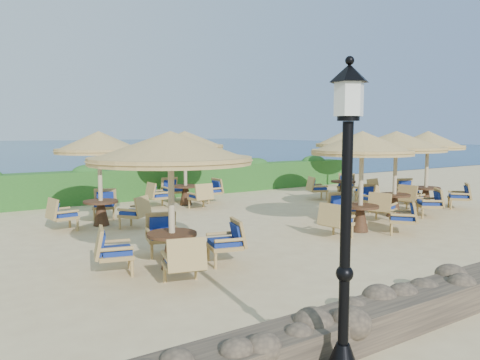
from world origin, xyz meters
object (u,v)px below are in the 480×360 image
at_px(cafe_set_5, 344,154).
at_px(lamp_post, 345,240).
at_px(cafe_set_1, 362,161).
at_px(cafe_set_0, 171,171).
at_px(cafe_set_2, 396,154).
at_px(extra_parasol, 348,142).
at_px(cafe_set_4, 185,155).
at_px(cafe_set_6, 427,155).
at_px(cafe_set_3, 99,162).

bearing_deg(cafe_set_5, lamp_post, -135.76).
xyz_separation_m(lamp_post, cafe_set_1, (5.88, 5.11, 0.33)).
relative_size(cafe_set_0, cafe_set_2, 1.05).
bearing_deg(extra_parasol, cafe_set_4, -177.84).
distance_m(lamp_post, cafe_set_6, 12.67).
xyz_separation_m(cafe_set_2, cafe_set_5, (1.51, 3.63, -0.21)).
height_order(cafe_set_1, cafe_set_2, same).
relative_size(cafe_set_0, cafe_set_5, 1.14).
height_order(lamp_post, cafe_set_6, lamp_post).
distance_m(cafe_set_5, cafe_set_6, 3.20).
relative_size(cafe_set_5, cafe_set_6, 1.01).
height_order(extra_parasol, cafe_set_2, cafe_set_2).
bearing_deg(lamp_post, cafe_set_1, 40.98).
height_order(lamp_post, cafe_set_3, lamp_post).
bearing_deg(cafe_set_4, cafe_set_3, -151.39).
xyz_separation_m(cafe_set_0, cafe_set_6, (10.51, 1.82, -0.09)).
height_order(cafe_set_0, cafe_set_4, same).
bearing_deg(cafe_set_6, cafe_set_1, -163.14).
bearing_deg(cafe_set_0, cafe_set_1, 3.35).
xyz_separation_m(cafe_set_1, cafe_set_3, (-5.47, 4.58, -0.07)).
xyz_separation_m(extra_parasol, cafe_set_3, (-12.19, -2.32, -0.36)).
bearing_deg(extra_parasol, cafe_set_6, -108.37).
height_order(lamp_post, extra_parasol, lamp_post).
bearing_deg(cafe_set_4, cafe_set_0, -118.66).
xyz_separation_m(lamp_post, cafe_set_6, (10.81, 6.60, 0.26)).
distance_m(cafe_set_1, cafe_set_2, 2.72).
bearing_deg(cafe_set_0, cafe_set_5, 26.92).
height_order(cafe_set_2, cafe_set_5, same).
distance_m(cafe_set_3, cafe_set_6, 10.84).
distance_m(extra_parasol, cafe_set_4, 8.55).
height_order(cafe_set_0, cafe_set_5, same).
bearing_deg(cafe_set_6, cafe_set_4, 143.01).
bearing_deg(lamp_post, cafe_set_5, 44.24).
xyz_separation_m(cafe_set_0, cafe_set_1, (5.59, 0.33, -0.02)).
relative_size(cafe_set_4, cafe_set_6, 1.03).
bearing_deg(lamp_post, extra_parasol, 43.60).
bearing_deg(cafe_set_2, cafe_set_3, 155.59).
relative_size(lamp_post, extra_parasol, 1.38).
height_order(cafe_set_3, cafe_set_4, same).
bearing_deg(cafe_set_2, cafe_set_0, -171.17).
bearing_deg(lamp_post, cafe_set_6, 31.42).
bearing_deg(cafe_set_5, extra_parasol, 41.12).
xyz_separation_m(cafe_set_0, cafe_set_2, (8.13, 1.26, 0.05)).
height_order(extra_parasol, cafe_set_4, cafe_set_4).
relative_size(cafe_set_0, cafe_set_1, 1.13).
bearing_deg(cafe_set_5, cafe_set_1, -131.61).
bearing_deg(cafe_set_1, extra_parasol, 45.73).
xyz_separation_m(cafe_set_3, cafe_set_4, (3.66, 1.99, 0.00)).
xyz_separation_m(extra_parasol, cafe_set_1, (-6.72, -6.89, -0.29)).
relative_size(cafe_set_4, cafe_set_5, 1.02).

